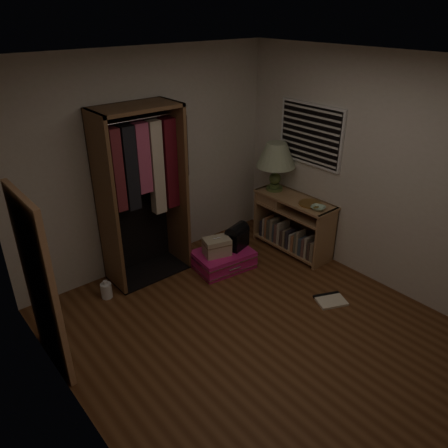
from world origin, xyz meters
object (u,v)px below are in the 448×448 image
Objects in this scene: black_bag at (237,236)px; console_bookshelf at (291,222)px; train_case at (217,246)px; table_lamp at (276,156)px; pink_suitcase at (223,259)px; white_jug at (106,290)px; open_wardrobe at (143,179)px; floor_mirror at (40,285)px.

console_bookshelf is at bearing -27.96° from black_bag.
table_lamp is at bearing 23.26° from train_case.
pink_suitcase is 3.57× the size of white_jug.
open_wardrobe reaches higher than table_lamp.
floor_mirror is 2.17× the size of pink_suitcase.
open_wardrobe reaches higher than console_bookshelf.
floor_mirror is at bearing 169.82° from black_bag.
pink_suitcase is at bearing 168.74° from console_bookshelf.
open_wardrobe is 1.21m from train_case.
train_case is (0.64, -0.52, -0.89)m from open_wardrobe.
train_case is 0.58× the size of table_lamp.
floor_mirror is 4.57× the size of train_case.
console_bookshelf is 3.27m from floor_mirror.
open_wardrobe is at bearing 167.41° from table_lamp.
console_bookshelf is at bearing -12.87° from white_jug.
pink_suitcase is at bearing -13.99° from white_jug.
open_wardrobe is 1.33m from white_jug.
floor_mirror is 2.37m from pink_suitcase.
table_lamp is at bearing -4.41° from black_bag.
floor_mirror is 2.21m from train_case.
open_wardrobe is 6.19× the size of black_bag.
white_jug is (-0.69, -0.17, -1.13)m from open_wardrobe.
train_case is at bearing -173.31° from table_lamp.
white_jug is at bearing -178.29° from train_case.
floor_mirror reaches higher than pink_suitcase.
train_case is at bearing -14.86° from white_jug.
table_lamp is at bearing -5.23° from white_jug.
train_case reaches higher than pink_suitcase.
open_wardrobe is at bearing 27.16° from floor_mirror.
console_bookshelf is at bearing 6.15° from train_case.
floor_mirror is 2.50m from black_bag.
open_wardrobe is at bearing 157.48° from console_bookshelf.
floor_mirror is (-3.24, -0.05, 0.46)m from console_bookshelf.
pink_suitcase is 0.34m from black_bag.
console_bookshelf is 0.89m from table_lamp.
black_bag reaches higher than train_case.
white_jug is (-1.43, 0.36, -0.02)m from pink_suitcase.
train_case is (-0.10, 0.00, 0.22)m from pink_suitcase.
white_jug is at bearing -166.29° from open_wardrobe.
console_bookshelf is 0.66× the size of floor_mirror.
open_wardrobe is 3.18× the size of table_lamp.
open_wardrobe is 1.79m from table_lamp.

